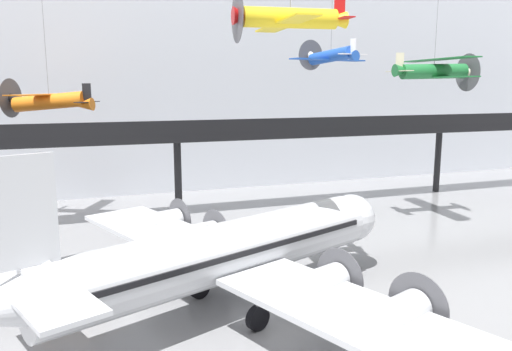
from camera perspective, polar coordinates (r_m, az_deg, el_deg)
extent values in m
plane|color=gray|center=(26.06, 2.41, -17.46)|extent=(260.00, 260.00, 0.00)
cube|color=silver|center=(58.49, -11.28, 10.94)|extent=(140.00, 3.00, 26.13)
cube|color=black|center=(46.71, -8.81, 4.46)|extent=(110.00, 3.20, 0.90)
cube|color=black|center=(45.12, -8.47, 5.55)|extent=(110.00, 0.12, 1.10)
cylinder|color=black|center=(48.19, -8.90, -0.16)|extent=(0.70, 0.70, 7.09)
cylinder|color=black|center=(61.38, 20.04, 1.55)|extent=(0.70, 0.70, 7.09)
cylinder|color=silver|center=(26.56, -3.86, -8.79)|extent=(19.64, 10.18, 3.19)
sphere|color=silver|center=(33.84, 10.82, -4.78)|extent=(3.13, 3.13, 3.13)
cube|color=black|center=(26.46, -3.87, -8.14)|extent=(18.37, 9.74, 0.29)
cube|color=silver|center=(33.49, -11.18, -6.22)|extent=(8.91, 13.49, 0.28)
cube|color=silver|center=(22.00, 10.75, -15.13)|extent=(8.91, 13.49, 0.28)
cylinder|color=silver|center=(31.90, -6.49, -6.83)|extent=(2.71, 2.26, 1.53)
cylinder|color=#4C4C51|center=(32.60, -4.64, -6.42)|extent=(1.11, 2.73, 2.91)
cylinder|color=silver|center=(35.41, -10.47, -5.21)|extent=(2.71, 2.26, 1.53)
cylinder|color=#4C4C51|center=(36.04, -8.73, -4.89)|extent=(1.11, 2.73, 2.91)
cylinder|color=silver|center=(24.58, 7.59, -12.12)|extent=(2.71, 2.26, 1.53)
cylinder|color=#4C4C51|center=(25.49, 9.52, -11.35)|extent=(1.11, 2.73, 2.91)
cylinder|color=silver|center=(22.23, 16.23, -14.95)|extent=(2.71, 2.26, 1.53)
cylinder|color=#4C4C51|center=(23.23, 17.99, -13.92)|extent=(1.11, 2.73, 2.91)
cube|color=silver|center=(21.36, -25.06, -3.77)|extent=(2.44, 1.11, 4.46)
cube|color=silver|center=(22.37, -23.64, -11.63)|extent=(5.38, 8.65, 0.20)
cylinder|color=#4C4C51|center=(33.35, 9.07, -8.90)|extent=(0.20, 0.20, 1.21)
cylinder|color=black|center=(33.55, 9.04, -9.88)|extent=(1.35, 0.83, 1.30)
cylinder|color=#4C4C51|center=(29.40, -6.51, -11.50)|extent=(0.20, 0.20, 1.21)
cylinder|color=black|center=(29.63, -6.49, -12.59)|extent=(1.35, 0.83, 1.30)
cylinder|color=#4C4C51|center=(25.68, 0.18, -14.75)|extent=(0.20, 0.20, 1.21)
cylinder|color=black|center=(25.94, 0.18, -15.97)|extent=(1.35, 0.83, 1.30)
cylinder|color=#1E4CAD|center=(40.88, 8.55, 13.36)|extent=(1.92, 4.74, 1.30)
cone|color=white|center=(42.75, 6.41, 13.52)|extent=(1.00, 0.93, 0.86)
cylinder|color=#4C4C51|center=(42.89, 6.26, 13.53)|extent=(2.42, 0.57, 2.47)
cone|color=#1E4CAD|center=(39.20, 10.72, 13.19)|extent=(1.06, 1.43, 0.90)
cube|color=#1E4CAD|center=(41.08, 8.28, 12.96)|extent=(7.02, 2.57, 0.10)
cube|color=white|center=(39.04, 11.04, 14.29)|extent=(0.18, 0.56, 1.14)
cube|color=white|center=(39.00, 11.02, 13.45)|extent=(2.54, 1.07, 0.06)
cylinder|color=slate|center=(41.25, 8.69, 18.36)|extent=(0.04, 0.04, 6.24)
cylinder|color=orange|center=(47.30, -22.56, 7.79)|extent=(6.33, 4.04, 1.85)
cone|color=black|center=(49.00, -26.00, 7.93)|extent=(1.47, 1.53, 1.18)
cylinder|color=#4C4C51|center=(49.12, -26.23, 7.94)|extent=(1.56, 3.07, 3.41)
cone|color=orange|center=(45.88, -19.14, 7.62)|extent=(2.10, 1.80, 1.26)
cube|color=orange|center=(47.47, -23.02, 8.52)|extent=(5.66, 9.25, 0.10)
cube|color=black|center=(45.69, -18.78, 8.96)|extent=(0.72, 0.40, 1.57)
cube|color=black|center=(45.70, -18.72, 7.97)|extent=(2.21, 3.40, 0.06)
cylinder|color=slate|center=(47.46, -23.02, 14.35)|extent=(0.04, 0.04, 9.56)
cylinder|color=yellow|center=(29.96, 3.93, 17.52)|extent=(5.61, 1.65, 1.18)
cone|color=red|center=(29.19, -1.74, 17.76)|extent=(1.01, 1.11, 1.03)
cylinder|color=#4C4C51|center=(29.15, -2.15, 17.77)|extent=(0.32, 2.97, 2.98)
cone|color=yellow|center=(30.89, 8.90, 17.17)|extent=(1.57, 1.11, 0.98)
cube|color=yellow|center=(29.81, 3.28, 16.89)|extent=(2.11, 8.44, 0.10)
cube|color=red|center=(31.12, 9.54, 18.40)|extent=(0.68, 0.12, 1.37)
cube|color=red|center=(31.03, 9.50, 17.15)|extent=(0.95, 3.03, 0.06)
cylinder|color=#1E6B33|center=(46.44, 19.66, 11.14)|extent=(6.18, 1.74, 1.38)
cone|color=beige|center=(48.31, 22.82, 10.81)|extent=(1.10, 1.21, 1.13)
cylinder|color=#4C4C51|center=(48.45, 23.03, 10.79)|extent=(0.30, 3.27, 3.28)
cone|color=#1E6B33|center=(44.84, 16.48, 11.45)|extent=(1.73, 1.20, 1.10)
cube|color=#1E6B33|center=(46.69, 20.11, 12.35)|extent=(2.21, 9.28, 0.10)
cube|color=#1E6B33|center=(46.64, 20.00, 10.50)|extent=(2.21, 9.28, 0.10)
cube|color=beige|center=(44.67, 16.11, 12.37)|extent=(0.74, 0.12, 1.51)
cube|color=beige|center=(44.64, 16.06, 11.40)|extent=(1.00, 3.32, 0.06)
cylinder|color=slate|center=(46.75, 19.97, 16.28)|extent=(0.04, 0.04, 7.13)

